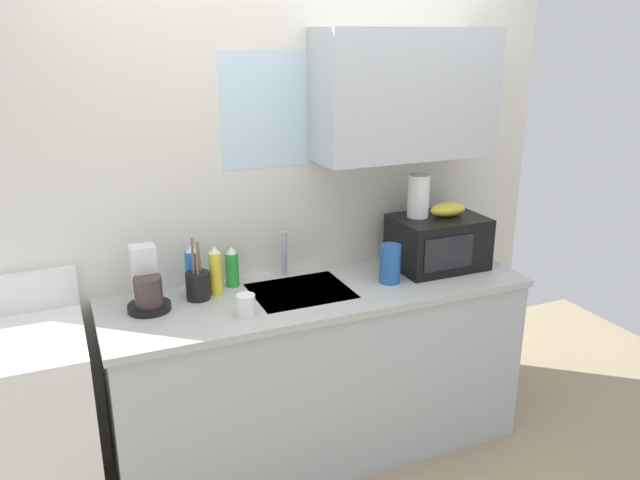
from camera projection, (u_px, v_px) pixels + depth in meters
kitchen_wall_assembly at (314, 180)px, 3.20m from camera, size 2.82×0.42×2.50m
counter_unit at (320, 370)px, 3.18m from camera, size 2.05×0.63×0.90m
sink_faucet at (284, 254)px, 3.18m from camera, size 0.03×0.03×0.23m
stove_range at (21, 436)px, 2.67m from camera, size 0.60×0.60×1.08m
microwave at (438, 242)px, 3.30m from camera, size 0.46×0.35×0.27m
banana_bunch at (448, 209)px, 3.27m from camera, size 0.20×0.11×0.07m
paper_towel_roll at (418, 196)px, 3.23m from camera, size 0.11×0.11×0.22m
coffee_maker at (147, 286)px, 2.81m from camera, size 0.19×0.21×0.28m
dish_soap_bottle_green at (232, 268)px, 3.06m from camera, size 0.07×0.07×0.20m
dish_soap_bottle_yellow at (216, 272)px, 2.95m from camera, size 0.06×0.06×0.24m
dish_soap_bottle_blue at (193, 271)px, 2.96m from camera, size 0.07×0.07×0.25m
cereal_canister at (390, 264)px, 3.10m from camera, size 0.10×0.10×0.19m
mug_white at (246, 305)px, 2.75m from camera, size 0.08×0.08×0.09m
utensil_crock at (198, 284)px, 2.91m from camera, size 0.11×0.11×0.30m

